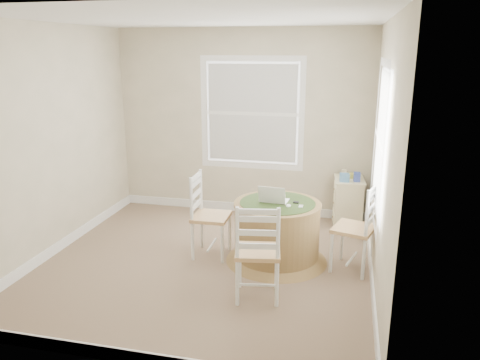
% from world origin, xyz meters
% --- Properties ---
extents(room, '(3.64, 3.64, 2.64)m').
position_xyz_m(room, '(0.17, 0.16, 1.30)').
color(room, '#897057').
rests_on(room, ground).
extents(round_table, '(1.14, 1.14, 0.69)m').
position_xyz_m(round_table, '(0.76, 0.26, 0.38)').
color(round_table, olive).
rests_on(round_table, ground).
extents(chair_left, '(0.41, 0.43, 0.95)m').
position_xyz_m(chair_left, '(0.00, 0.23, 0.47)').
color(chair_left, white).
rests_on(chair_left, ground).
extents(chair_near, '(0.48, 0.46, 0.95)m').
position_xyz_m(chair_near, '(0.70, -0.58, 0.47)').
color(chair_near, white).
rests_on(chair_near, ground).
extents(chair_right, '(0.50, 0.52, 0.95)m').
position_xyz_m(chair_right, '(1.59, 0.22, 0.47)').
color(chair_right, white).
rests_on(chair_right, ground).
extents(laptop, '(0.32, 0.29, 0.21)m').
position_xyz_m(laptop, '(0.71, 0.29, 0.71)').
color(laptop, white).
rests_on(laptop, round_table).
extents(mouse, '(0.05, 0.09, 0.03)m').
position_xyz_m(mouse, '(0.89, 0.17, 0.69)').
color(mouse, white).
rests_on(mouse, round_table).
extents(phone, '(0.05, 0.09, 0.02)m').
position_xyz_m(phone, '(1.02, 0.19, 0.69)').
color(phone, '#B7BABF').
rests_on(phone, round_table).
extents(keys, '(0.06, 0.05, 0.02)m').
position_xyz_m(keys, '(0.96, 0.29, 0.69)').
color(keys, black).
rests_on(keys, round_table).
extents(corner_chest, '(0.42, 0.54, 0.67)m').
position_xyz_m(corner_chest, '(1.52, 1.50, 0.34)').
color(corner_chest, beige).
rests_on(corner_chest, ground).
extents(tissue_box, '(0.13, 0.13, 0.10)m').
position_xyz_m(tissue_box, '(1.46, 1.38, 0.72)').
color(tissue_box, '#4F82B4').
rests_on(tissue_box, corner_chest).
extents(box_yellow, '(0.16, 0.11, 0.06)m').
position_xyz_m(box_yellow, '(1.56, 1.54, 0.70)').
color(box_yellow, '#D8CE4C').
rests_on(box_yellow, corner_chest).
extents(box_blue, '(0.09, 0.09, 0.12)m').
position_xyz_m(box_blue, '(1.60, 1.40, 0.73)').
color(box_blue, '#3649A2').
rests_on(box_blue, corner_chest).
extents(cup_cream, '(0.07, 0.07, 0.09)m').
position_xyz_m(cup_cream, '(1.46, 1.60, 0.72)').
color(cup_cream, beige).
rests_on(cup_cream, corner_chest).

